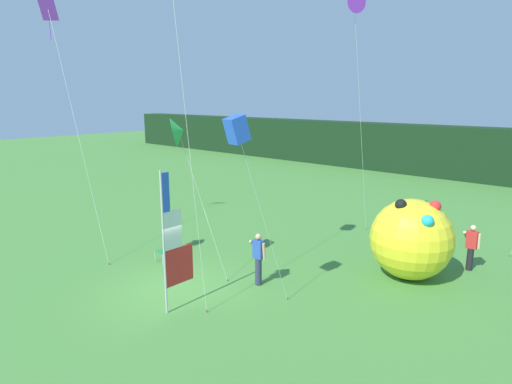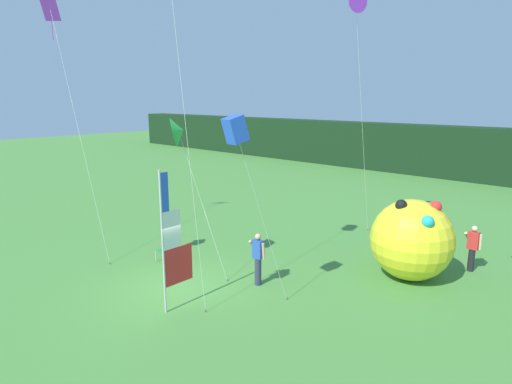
{
  "view_description": "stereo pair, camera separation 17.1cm",
  "coord_description": "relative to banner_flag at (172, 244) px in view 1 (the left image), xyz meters",
  "views": [
    {
      "loc": [
        10.61,
        -7.83,
        6.05
      ],
      "look_at": [
        1.0,
        2.72,
        2.91
      ],
      "focal_mm": 30.22,
      "sensor_mm": 36.0,
      "label": 1
    },
    {
      "loc": [
        10.74,
        -7.71,
        6.05
      ],
      "look_at": [
        1.0,
        2.72,
        2.91
      ],
      "focal_mm": 30.22,
      "sensor_mm": 36.0,
      "label": 2
    }
  ],
  "objects": [
    {
      "name": "banner_flag",
      "position": [
        0.0,
        0.0,
        0.0
      ],
      "size": [
        0.06,
        1.03,
        4.16
      ],
      "color": "#B7B7BC",
      "rests_on": "ground"
    },
    {
      "name": "person_far_left",
      "position": [
        3.02,
        9.7,
        -1.12
      ],
      "size": [
        0.55,
        0.48,
        1.63
      ],
      "color": "brown",
      "rests_on": "ground"
    },
    {
      "name": "person_mid_field",
      "position": [
        5.41,
        8.93,
        -1.1
      ],
      "size": [
        0.55,
        0.48,
        1.67
      ],
      "color": "black",
      "rests_on": "ground"
    },
    {
      "name": "kite_blue_box_0",
      "position": [
        1.7,
        0.92,
        3.24
      ],
      "size": [
        0.64,
        2.15,
        5.64
      ],
      "color": "brown",
      "rests_on": "ground"
    },
    {
      "name": "person_near_banner",
      "position": [
        -4.12,
        3.11,
        -1.1
      ],
      "size": [
        0.55,
        0.48,
        1.67
      ],
      "color": "#2D334C",
      "rests_on": "ground"
    },
    {
      "name": "folding_chair",
      "position": [
        -3.31,
        2.12,
        -1.48
      ],
      "size": [
        0.51,
        0.51,
        0.89
      ],
      "color": "#BCBCC1",
      "rests_on": "ground"
    },
    {
      "name": "kite_purple_delta_5",
      "position": [
        0.27,
        8.91,
        7.65
      ],
      "size": [
        0.65,
        2.35,
        10.1
      ],
      "color": "brown",
      "rests_on": "ground"
    },
    {
      "name": "inflatable_balloon",
      "position": [
        4.08,
        6.83,
        -0.61
      ],
      "size": [
        2.75,
        2.75,
        2.82
      ],
      "color": "yellow",
      "rests_on": "ground"
    },
    {
      "name": "kite_purple_diamond_4",
      "position": [
        -8.11,
        0.72,
        6.77
      ],
      "size": [
        4.13,
        0.71,
        9.78
      ],
      "color": "brown",
      "rests_on": "ground"
    },
    {
      "name": "person_far_right",
      "position": [
        0.66,
        2.9,
        -1.05
      ],
      "size": [
        0.55,
        0.48,
        1.76
      ],
      "color": "#2D334C",
      "rests_on": "ground"
    },
    {
      "name": "ground_plane",
      "position": [
        -1.08,
        0.88,
        -1.99
      ],
      "size": [
        120.0,
        120.0,
        0.0
      ],
      "primitive_type": "plane",
      "color": "#478438"
    },
    {
      "name": "kite_green_delta_1",
      "position": [
        -1.6,
        1.59,
        3.0
      ],
      "size": [
        1.86,
        1.32,
        5.49
      ],
      "color": "brown",
      "rests_on": "ground"
    },
    {
      "name": "distant_treeline",
      "position": [
        -1.08,
        27.43,
        -0.03
      ],
      "size": [
        80.0,
        2.4,
        3.93
      ],
      "primitive_type": "cube",
      "color": "black",
      "rests_on": "ground"
    }
  ]
}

